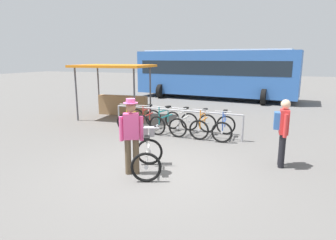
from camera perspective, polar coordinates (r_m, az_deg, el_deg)
ground_plane at (r=6.82m, az=-2.79°, el=-10.06°), size 80.00×80.00×0.00m
bike_rack_rail at (r=9.79m, az=1.45°, el=1.12°), size 4.60×0.33×0.88m
racked_bike_yellow at (r=10.83m, az=-7.32°, el=0.30°), size 0.74×1.14×0.97m
racked_bike_red at (r=10.50m, az=-4.04°, el=-0.01°), size 0.66×1.10×0.97m
racked_bike_teal at (r=10.20m, az=-0.55°, el=-0.35°), size 0.87×1.21×0.97m
racked_bike_white at (r=9.94m, az=3.13°, el=-0.70°), size 0.77×1.17×0.98m
racked_bike_orange at (r=9.72m, az=7.00°, el=-1.07°), size 0.70×1.12×0.97m
racked_bike_blue at (r=9.55m, az=11.02°, el=-1.44°), size 0.70×1.14×0.98m
featured_bicycle at (r=6.67m, az=-3.98°, el=-6.53°), size 0.99×1.26×0.97m
person_with_featured_bike at (r=6.42m, az=-7.25°, el=-2.64°), size 0.49×0.32×1.72m
pedestrian_with_backpack at (r=7.35m, az=21.76°, el=-1.62°), size 0.35×0.53×1.64m
bus_distant at (r=18.76m, az=9.26°, el=9.47°), size 10.21×4.08×3.08m
market_stall at (r=12.92m, az=-9.86°, el=6.75°), size 3.24×2.49×2.30m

